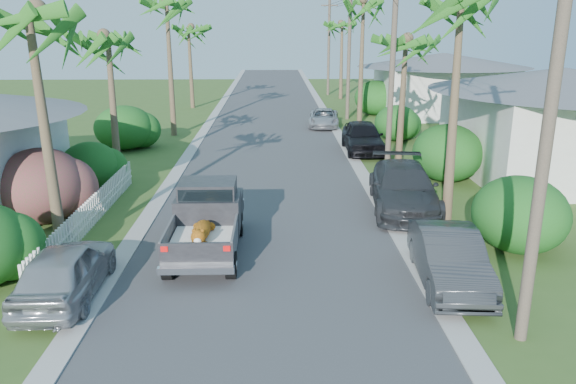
{
  "coord_description": "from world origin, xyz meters",
  "views": [
    {
      "loc": [
        0.22,
        -12.75,
        6.6
      ],
      "look_at": [
        0.67,
        4.69,
        1.4
      ],
      "focal_mm": 35.0,
      "sensor_mm": 36.0,
      "label": 1
    }
  ],
  "objects_px": {
    "palm_l_c": "(166,2)",
    "utility_pole_c": "(349,55)",
    "palm_r_d": "(342,24)",
    "palm_l_b": "(107,36)",
    "house_right_far": "(442,87)",
    "utility_pole_d": "(329,47)",
    "parked_car_rm": "(404,188)",
    "house_right_near": "(557,126)",
    "parked_car_rn": "(449,259)",
    "parked_car_rd": "(324,118)",
    "parked_car_rf": "(363,137)",
    "palm_l_d": "(189,27)",
    "utility_pole_b": "(392,71)",
    "palm_r_b": "(406,39)",
    "pickup_truck": "(208,217)",
    "palm_r_c": "(364,1)",
    "palm_l_a": "(30,12)",
    "utility_pole_a": "(548,131)",
    "parked_car_ln": "(65,271)"
  },
  "relations": [
    {
      "from": "parked_car_ln",
      "to": "palm_l_a",
      "type": "bearing_deg",
      "value": -67.95
    },
    {
      "from": "palm_r_d",
      "to": "parked_car_rm",
      "type": "bearing_deg",
      "value": -92.6
    },
    {
      "from": "utility_pole_b",
      "to": "utility_pole_c",
      "type": "height_order",
      "value": "same"
    },
    {
      "from": "parked_car_rm",
      "to": "palm_r_b",
      "type": "relative_size",
      "value": 0.79
    },
    {
      "from": "palm_r_d",
      "to": "house_right_near",
      "type": "relative_size",
      "value": 0.89
    },
    {
      "from": "palm_r_d",
      "to": "utility_pole_c",
      "type": "height_order",
      "value": "utility_pole_c"
    },
    {
      "from": "parked_car_rn",
      "to": "parked_car_rd",
      "type": "xyz_separation_m",
      "value": [
        -1.2,
        24.04,
        -0.13
      ]
    },
    {
      "from": "parked_car_rm",
      "to": "parked_car_rf",
      "type": "relative_size",
      "value": 1.16
    },
    {
      "from": "palm_r_c",
      "to": "utility_pole_a",
      "type": "relative_size",
      "value": 1.04
    },
    {
      "from": "parked_car_rn",
      "to": "palm_l_a",
      "type": "xyz_separation_m",
      "value": [
        -11.0,
        2.27,
        6.21
      ]
    },
    {
      "from": "palm_l_c",
      "to": "utility_pole_a",
      "type": "relative_size",
      "value": 1.02
    },
    {
      "from": "house_right_far",
      "to": "utility_pole_d",
      "type": "xyz_separation_m",
      "value": [
        -7.4,
        13.0,
        2.48
      ]
    },
    {
      "from": "parked_car_rf",
      "to": "utility_pole_b",
      "type": "height_order",
      "value": "utility_pole_b"
    },
    {
      "from": "parked_car_rm",
      "to": "parked_car_rf",
      "type": "height_order",
      "value": "parked_car_rf"
    },
    {
      "from": "parked_car_rm",
      "to": "house_right_far",
      "type": "xyz_separation_m",
      "value": [
        8.0,
        23.0,
        1.3
      ]
    },
    {
      "from": "utility_pole_b",
      "to": "utility_pole_d",
      "type": "distance_m",
      "value": 30.0
    },
    {
      "from": "parked_car_rf",
      "to": "house_right_far",
      "type": "height_order",
      "value": "house_right_far"
    },
    {
      "from": "pickup_truck",
      "to": "house_right_far",
      "type": "distance_m",
      "value": 30.42
    },
    {
      "from": "utility_pole_c",
      "to": "palm_r_c",
      "type": "bearing_deg",
      "value": -73.3
    },
    {
      "from": "parked_car_rn",
      "to": "parked_car_rm",
      "type": "bearing_deg",
      "value": 92.56
    },
    {
      "from": "palm_l_c",
      "to": "palm_l_d",
      "type": "bearing_deg",
      "value": 92.39
    },
    {
      "from": "palm_l_a",
      "to": "utility_pole_a",
      "type": "xyz_separation_m",
      "value": [
        11.8,
        -5.0,
        -2.33
      ]
    },
    {
      "from": "palm_r_b",
      "to": "utility_pole_b",
      "type": "bearing_deg",
      "value": -116.57
    },
    {
      "from": "palm_l_b",
      "to": "palm_r_c",
      "type": "relative_size",
      "value": 0.79
    },
    {
      "from": "pickup_truck",
      "to": "palm_l_b",
      "type": "xyz_separation_m",
      "value": [
        -4.99,
        8.56,
        5.14
      ]
    },
    {
      "from": "parked_car_rf",
      "to": "palm_l_d",
      "type": "distance_m",
      "value": 21.41
    },
    {
      "from": "utility_pole_b",
      "to": "parked_car_ln",
      "type": "bearing_deg",
      "value": -129.68
    },
    {
      "from": "palm_r_d",
      "to": "palm_l_b",
      "type": "bearing_deg",
      "value": -115.41
    },
    {
      "from": "parked_car_rm",
      "to": "utility_pole_b",
      "type": "xyz_separation_m",
      "value": [
        0.6,
        6.0,
        3.78
      ]
    },
    {
      "from": "house_right_near",
      "to": "utility_pole_b",
      "type": "distance_m",
      "value": 7.84
    },
    {
      "from": "parked_car_rd",
      "to": "utility_pole_c",
      "type": "height_order",
      "value": "utility_pole_c"
    },
    {
      "from": "utility_pole_b",
      "to": "palm_l_a",
      "type": "bearing_deg",
      "value": -139.72
    },
    {
      "from": "house_right_near",
      "to": "parked_car_rf",
      "type": "bearing_deg",
      "value": 148.86
    },
    {
      "from": "palm_l_d",
      "to": "utility_pole_c",
      "type": "height_order",
      "value": "utility_pole_c"
    },
    {
      "from": "parked_car_rm",
      "to": "utility_pole_c",
      "type": "xyz_separation_m",
      "value": [
        0.6,
        21.0,
        3.78
      ]
    },
    {
      "from": "parked_car_rd",
      "to": "utility_pole_b",
      "type": "relative_size",
      "value": 0.47
    },
    {
      "from": "parked_car_rd",
      "to": "utility_pole_d",
      "type": "xyz_separation_m",
      "value": [
        2.0,
        18.23,
        4.01
      ]
    },
    {
      "from": "parked_car_rd",
      "to": "palm_r_b",
      "type": "relative_size",
      "value": 0.59
    },
    {
      "from": "house_right_near",
      "to": "pickup_truck",
      "type": "bearing_deg",
      "value": -149.98
    },
    {
      "from": "palm_l_b",
      "to": "palm_r_b",
      "type": "bearing_deg",
      "value": 12.62
    },
    {
      "from": "palm_r_d",
      "to": "utility_pole_d",
      "type": "distance_m",
      "value": 3.79
    },
    {
      "from": "parked_car_rm",
      "to": "parked_car_ln",
      "type": "height_order",
      "value": "parked_car_rm"
    },
    {
      "from": "palm_l_c",
      "to": "utility_pole_c",
      "type": "bearing_deg",
      "value": 27.35
    },
    {
      "from": "palm_l_d",
      "to": "palm_r_b",
      "type": "relative_size",
      "value": 1.07
    },
    {
      "from": "parked_car_rn",
      "to": "palm_l_a",
      "type": "distance_m",
      "value": 12.84
    },
    {
      "from": "parked_car_rd",
      "to": "house_right_near",
      "type": "bearing_deg",
      "value": -48.06
    },
    {
      "from": "parked_car_rm",
      "to": "house_right_near",
      "type": "bearing_deg",
      "value": 37.87
    },
    {
      "from": "pickup_truck",
      "to": "parked_car_rf",
      "type": "relative_size",
      "value": 1.05
    },
    {
      "from": "parked_car_rf",
      "to": "palm_l_b",
      "type": "xyz_separation_m",
      "value": [
        -11.8,
        -4.83,
        5.32
      ]
    },
    {
      "from": "palm_l_c",
      "to": "utility_pole_d",
      "type": "relative_size",
      "value": 1.02
    }
  ]
}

